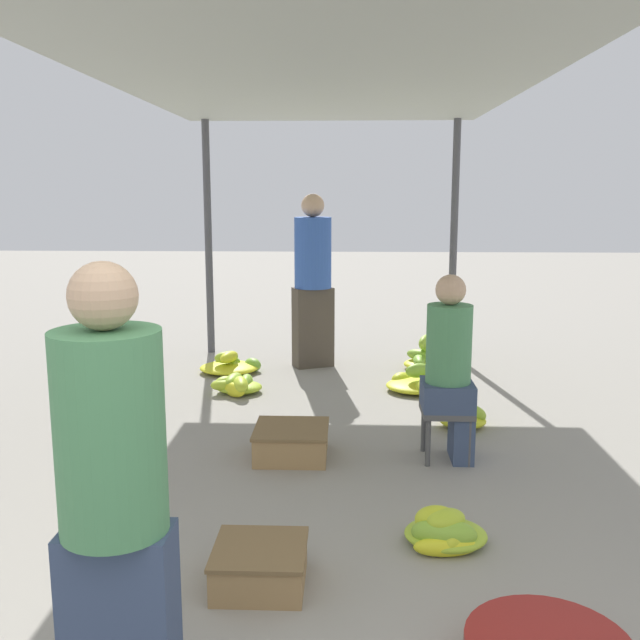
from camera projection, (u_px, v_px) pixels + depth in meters
canopy_post_back_left at (208, 239)px, 7.82m from camera, size 0.08×0.08×2.55m
canopy_post_back_right at (454, 240)px, 7.72m from camera, size 0.08×0.08×2.55m
canopy_tarp at (319, 68)px, 4.54m from camera, size 3.08×6.51×0.04m
vendor_foreground at (114, 504)px, 2.23m from camera, size 0.35×0.34×1.59m
stool at (446, 417)px, 4.79m from camera, size 0.34×0.34×0.36m
vendor_seated at (451, 366)px, 4.72m from camera, size 0.34×0.34×1.26m
banana_pile_left_0 at (231, 365)px, 7.13m from camera, size 0.64×0.51×0.23m
banana_pile_left_1 at (237, 385)px, 6.39m from camera, size 0.46×0.50×0.17m
banana_pile_right_0 at (421, 384)px, 6.44m from camera, size 0.62×0.61×0.26m
banana_pile_right_1 at (446, 532)px, 3.63m from camera, size 0.43×0.39×0.21m
banana_pile_right_2 at (426, 357)px, 7.25m from camera, size 0.46×0.46×0.35m
banana_pile_right_3 at (463, 419)px, 5.47m from camera, size 0.40×0.49×0.15m
crate_near at (291, 442)px, 4.86m from camera, size 0.50×0.50×0.21m
crate_mid at (260, 566)px, 3.27m from camera, size 0.43×0.43×0.19m
shopper_walking_mid at (313, 278)px, 7.24m from camera, size 0.49×0.49×1.77m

